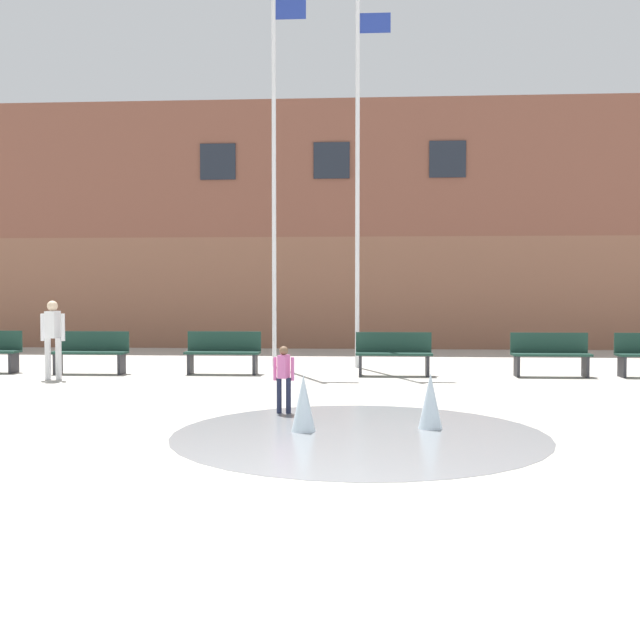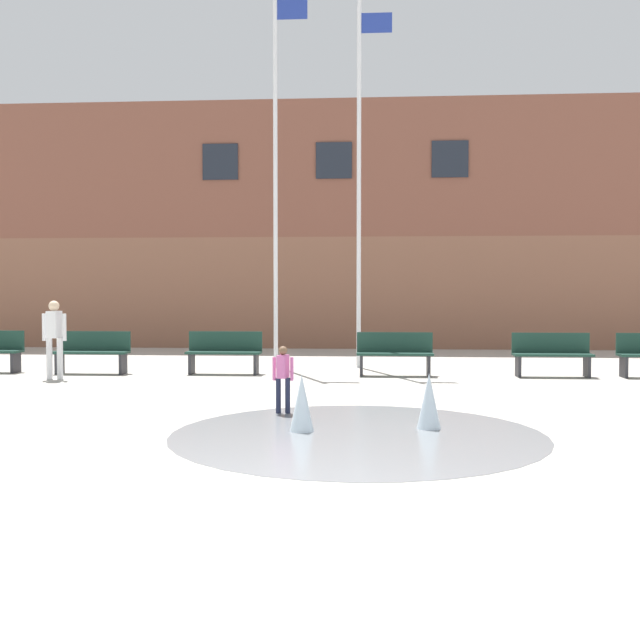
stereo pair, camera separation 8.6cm
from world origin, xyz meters
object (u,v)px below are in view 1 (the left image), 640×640
object	(u,v)px
adult_near_bench	(53,333)
flagpole_right	(359,172)
park_bench_near_trashcan	(550,354)
flagpole_left	(275,165)
child_in_fountain	(284,374)
park_bench_under_right_flagpole	(394,353)
park_bench_center	(223,352)
park_bench_under_left_flagpole	(91,352)

from	to	relation	value
adult_near_bench	flagpole_right	size ratio (longest dim) A/B	0.19
park_bench_near_trashcan	flagpole_left	bearing A→B (deg)	165.05
child_in_fountain	flagpole_right	xyz separation A→B (m)	(1.01, 6.59, 3.94)
park_bench_under_right_flagpole	flagpole_right	distance (m)	4.42
park_bench_center	flagpole_right	world-z (taller)	flagpole_right
child_in_fountain	park_bench_near_trashcan	bearing A→B (deg)	-30.40
park_bench_under_right_flagpole	child_in_fountain	world-z (taller)	child_in_fountain
park_bench_under_left_flagpole	park_bench_under_right_flagpole	distance (m)	6.51
adult_near_bench	flagpole_right	xyz separation A→B (m)	(6.11, 2.75, 3.58)
park_bench_center	park_bench_near_trashcan	world-z (taller)	same
adult_near_bench	park_bench_center	bearing A→B (deg)	110.81
adult_near_bench	flagpole_left	xyz separation A→B (m)	(4.17, 2.75, 3.76)
flagpole_right	park_bench_under_left_flagpole	bearing A→B (deg)	-163.67
park_bench_under_left_flagpole	child_in_fountain	distance (m)	6.82
park_bench_center	child_in_fountain	world-z (taller)	child_in_fountain
adult_near_bench	child_in_fountain	size ratio (longest dim) A/B	1.61
adult_near_bench	flagpole_right	world-z (taller)	flagpole_right
park_bench_under_right_flagpole	child_in_fountain	bearing A→B (deg)	-109.66
flagpole_left	flagpole_right	distance (m)	1.95
park_bench_under_right_flagpole	flagpole_left	world-z (taller)	flagpole_left
park_bench_under_left_flagpole	park_bench_center	bearing A→B (deg)	2.73
park_bench_near_trashcan	child_in_fountain	size ratio (longest dim) A/B	1.62
park_bench_under_right_flagpole	adult_near_bench	size ratio (longest dim) A/B	1.01
park_bench_under_left_flagpole	park_bench_under_right_flagpole	world-z (taller)	same
child_in_fountain	adult_near_bench	bearing A→B (deg)	67.75
park_bench_near_trashcan	child_in_fountain	bearing A→B (deg)	-135.16
park_bench_under_left_flagpole	flagpole_right	distance (m)	7.22
park_bench_near_trashcan	child_in_fountain	world-z (taller)	child_in_fountain
park_bench_center	park_bench_near_trashcan	size ratio (longest dim) A/B	1.00
park_bench_near_trashcan	flagpole_right	xyz separation A→B (m)	(-4.02, 1.59, 4.04)
flagpole_right	child_in_fountain	bearing A→B (deg)	-98.72
park_bench_under_left_flagpole	park_bench_under_right_flagpole	xyz separation A→B (m)	(6.50, 0.06, 0.00)
park_bench_under_right_flagpole	park_bench_under_left_flagpole	bearing A→B (deg)	-179.49
flagpole_right	adult_near_bench	bearing A→B (deg)	-155.80
adult_near_bench	child_in_fountain	world-z (taller)	adult_near_bench
park_bench_center	park_bench_under_right_flagpole	world-z (taller)	same
park_bench_center	flagpole_right	bearing A→B (deg)	28.21
park_bench_under_right_flagpole	adult_near_bench	xyz separation A→B (m)	(-6.88, -1.12, 0.45)
park_bench_under_right_flagpole	flagpole_left	xyz separation A→B (m)	(-2.71, 1.63, 4.22)
park_bench_under_left_flagpole	flagpole_right	size ratio (longest dim) A/B	0.19
park_bench_center	adult_near_bench	distance (m)	3.47
park_bench_center	park_bench_near_trashcan	bearing A→B (deg)	-0.37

